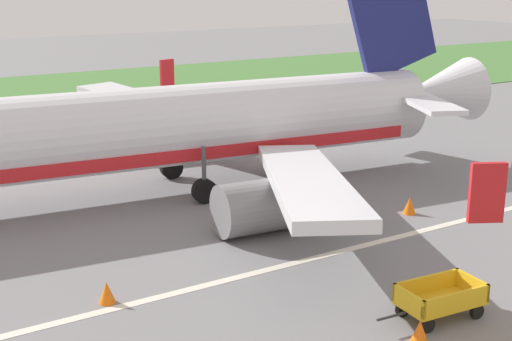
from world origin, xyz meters
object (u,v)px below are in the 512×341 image
Objects in this scene: baggage_cart_fourth_in_row at (440,299)px; traffic_cone_by_carts at (410,206)px; airplane at (155,130)px; traffic_cone_mid_apron at (107,292)px; traffic_cone_near_plane at (420,332)px.

baggage_cart_fourth_in_row is 4.94× the size of traffic_cone_by_carts.
traffic_cone_mid_apron is at bearing -122.07° from airplane.
airplane is 53.63× the size of traffic_cone_mid_apron.
traffic_cone_near_plane is 0.98× the size of traffic_cone_mid_apron.
baggage_cart_fourth_in_row reaches higher than traffic_cone_near_plane.
airplane reaches higher than traffic_cone_near_plane.
traffic_cone_by_carts is at bearing 5.49° from traffic_cone_mid_apron.
airplane reaches higher than traffic_cone_mid_apron.
airplane is 11.67m from traffic_cone_mid_apron.
traffic_cone_by_carts is at bearing 51.64° from baggage_cart_fourth_in_row.
traffic_cone_by_carts is (5.91, 7.47, -0.24)m from baggage_cart_fourth_in_row.
baggage_cart_fourth_in_row is at bearing 26.97° from traffic_cone_near_plane.
baggage_cart_fourth_in_row is 5.12× the size of traffic_cone_mid_apron.
baggage_cart_fourth_in_row is 9.53m from traffic_cone_by_carts.
airplane is at bearing 133.83° from traffic_cone_by_carts.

